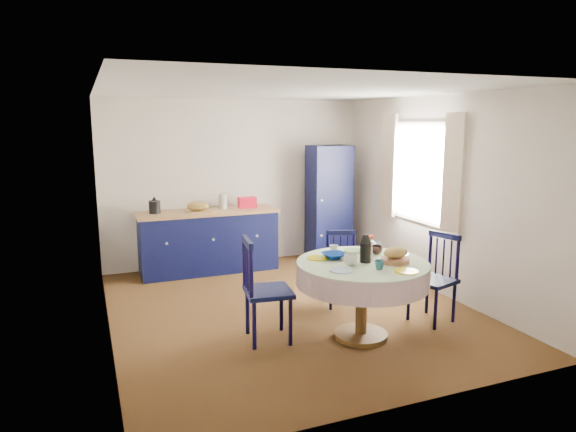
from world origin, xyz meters
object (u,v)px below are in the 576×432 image
Objects in this scene: chair_far at (342,268)px; mug_a at (350,260)px; chair_right at (435,277)px; chair_left at (264,289)px; dining_table at (363,274)px; mug_d at (334,249)px; mug_b at (379,265)px; pantry_cabinet at (329,203)px; kitchen_counter at (209,240)px; cobalt_bowl at (334,256)px; mug_c at (377,250)px.

chair_far is 1.15m from mug_a.
chair_far is at bearing -156.62° from chair_right.
chair_left is 1.20× the size of chair_far.
mug_d is (-0.12, 0.42, 0.17)m from dining_table.
mug_a is at bearing 124.97° from mug_b.
chair_far is at bearing 77.96° from mug_b.
mug_d is at bearing -115.18° from pantry_cabinet.
chair_left is 1.09× the size of chair_right.
chair_left is (-0.94, 0.31, -0.14)m from dining_table.
chair_right is at bearing -15.83° from mug_d.
kitchen_counter reaches higher than chair_right.
pantry_cabinet reaches higher than mug_a.
mug_b reaches higher than chair_far.
mug_a reaches higher than cobalt_bowl.
mug_a is 1.41× the size of mug_d.
chair_far is 9.53× the size of mug_d.
chair_left reaches higher than mug_c.
chair_left is at bearing 147.51° from mug_b.
chair_far is 0.75m from mug_d.
chair_left is 9.26× the size of mug_c.
kitchen_counter is at bearing 178.45° from pantry_cabinet.
chair_far is at bearing -59.39° from kitchen_counter.
mug_c reaches higher than mug_d.
chair_right is 1.10m from mug_b.
mug_a is at bearing -94.86° from chair_far.
mug_d is at bearing 83.37° from mug_a.
mug_a is at bearing -107.38° from chair_left.
chair_right reaches higher than mug_c.
dining_table reaches higher than chair_far.
pantry_cabinet is 3.04m from dining_table.
kitchen_counter is 15.41× the size of mug_a.
mug_a is 1.15× the size of mug_c.
dining_table is 11.53× the size of mug_c.
pantry_cabinet is (1.92, -0.05, 0.44)m from kitchen_counter.
chair_far is 0.94m from cobalt_bowl.
chair_left is at bearing -112.80° from chair_right.
pantry_cabinet is at bearing -1.51° from kitchen_counter.
kitchen_counter reaches higher than mug_c.
chair_right is 7.42× the size of mug_a.
mug_c is (0.28, 0.21, 0.17)m from dining_table.
dining_table is at bearing -143.26° from mug_c.
chair_right is at bearing -30.70° from chair_far.
mug_b is at bearing -115.19° from chair_left.
pantry_cabinet is at bearing 70.23° from dining_table.
pantry_cabinet is 18.79× the size of mug_b.
mug_d is (0.78, -2.48, 0.37)m from kitchen_counter.
pantry_cabinet is 19.53× the size of mug_d.
kitchen_counter is 2.59m from chair_left.
pantry_cabinet is at bearing 64.78° from cobalt_bowl.
kitchen_counter is 8.42× the size of cobalt_bowl.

